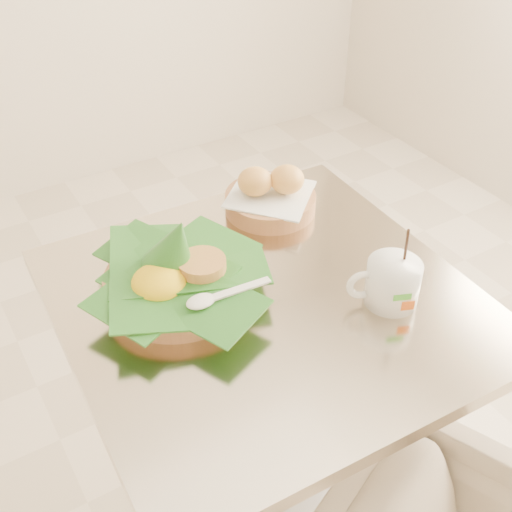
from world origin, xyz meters
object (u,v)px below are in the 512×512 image
cafe_table (266,381)px  rice_basket (176,275)px  coffee_mug (391,282)px  bread_basket (270,196)px

cafe_table → rice_basket: 0.31m
cafe_table → coffee_mug: 0.34m
cafe_table → bread_basket: 0.38m
rice_basket → bread_basket: (0.29, 0.14, -0.01)m
rice_basket → coffee_mug: bearing=-34.3°
rice_basket → cafe_table: bearing=-35.5°
bread_basket → coffee_mug: 0.35m
bread_basket → coffee_mug: bearing=-86.3°
cafe_table → rice_basket: size_ratio=2.34×
bread_basket → coffee_mug: (0.02, -0.35, 0.01)m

